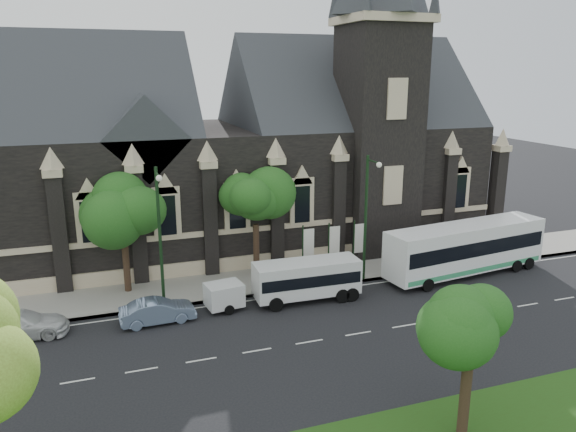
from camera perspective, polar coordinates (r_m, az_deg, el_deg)
name	(u,v)px	position (r m, az deg, el deg)	size (l,w,h in m)	color
ground	(257,351)	(30.13, -3.25, -13.85)	(160.00, 160.00, 0.00)	black
sidewalk	(219,286)	(38.47, -7.20, -7.23)	(80.00, 5.00, 0.15)	gray
museum	(252,149)	(46.33, -3.74, 7.02)	(40.00, 17.70, 29.90)	black
tree_park_east	(472,330)	(23.10, 18.62, -11.19)	(3.40, 3.40, 6.28)	black
tree_walk_right	(258,198)	(38.60, -3.19, 1.89)	(4.08, 4.08, 7.80)	black
tree_walk_left	(125,209)	(37.23, -16.63, 0.67)	(3.91, 3.91, 7.64)	black
street_lamp_near	(367,212)	(37.94, 8.26, 0.44)	(0.36, 1.88, 9.00)	black
street_lamp_mid	(160,231)	(34.01, -13.21, -1.50)	(0.36, 1.88, 9.00)	black
banner_flag_left	(307,247)	(38.89, 1.95, -3.24)	(0.90, 0.10, 4.00)	black
banner_flag_center	(332,244)	(39.63, 4.65, -2.94)	(0.90, 0.10, 4.00)	black
banner_flag_right	(357,241)	(40.45, 7.25, -2.64)	(0.90, 0.10, 4.00)	black
tour_coach	(466,248)	(41.82, 18.05, -3.16)	(13.17, 4.35, 3.77)	white
shuttle_bus	(307,278)	(35.57, 2.01, -6.45)	(6.92, 2.59, 2.65)	silver
box_trailer	(224,295)	(34.61, -6.68, -8.19)	(3.29, 1.95, 1.71)	silver
sedan	(158,311)	(33.71, -13.44, -9.63)	(1.53, 4.39, 1.45)	#778CAC
car_far_white	(19,324)	(34.61, -26.21, -10.10)	(2.12, 5.21, 1.51)	silver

